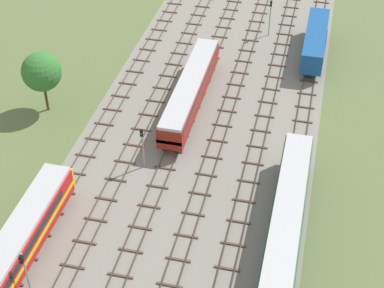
% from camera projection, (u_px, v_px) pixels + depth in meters
% --- Properties ---
extents(ground_plane, '(480.00, 480.00, 0.00)m').
position_uv_depth(ground_plane, '(232.00, 47.00, 85.47)').
color(ground_plane, '#5B6B3D').
extents(ballast_bed, '(26.87, 176.00, 0.01)m').
position_uv_depth(ballast_bed, '(232.00, 47.00, 85.47)').
color(ballast_bed, gray).
rests_on(ballast_bed, ground).
extents(track_far_left, '(2.40, 126.00, 0.29)m').
position_uv_depth(track_far_left, '(157.00, 34.00, 88.21)').
color(track_far_left, '#47382D').
rests_on(track_far_left, ground).
extents(track_left, '(2.40, 126.00, 0.29)m').
position_uv_depth(track_left, '(187.00, 38.00, 87.39)').
color(track_left, '#47382D').
rests_on(track_left, ground).
extents(track_centre_left, '(2.40, 126.00, 0.29)m').
position_uv_depth(track_centre_left, '(218.00, 41.00, 86.56)').
color(track_centre_left, '#47382D').
rests_on(track_centre_left, ground).
extents(track_centre, '(2.40, 126.00, 0.29)m').
position_uv_depth(track_centre, '(249.00, 45.00, 85.73)').
color(track_centre, '#47382D').
rests_on(track_centre, ground).
extents(track_centre_right, '(2.40, 126.00, 0.29)m').
position_uv_depth(track_centre_right, '(281.00, 49.00, 84.91)').
color(track_centre_right, '#47382D').
rests_on(track_centre_right, ground).
extents(track_right, '(2.40, 126.00, 0.29)m').
position_uv_depth(track_right, '(313.00, 53.00, 84.08)').
color(track_right, '#47382D').
rests_on(track_right, ground).
extents(diesel_railcar_far_left_nearest, '(2.96, 20.50, 3.80)m').
position_uv_depth(diesel_railcar_far_left_nearest, '(14.00, 250.00, 52.64)').
color(diesel_railcar_far_left_nearest, red).
rests_on(diesel_railcar_far_left_nearest, ground).
extents(passenger_coach_right_near, '(2.96, 22.00, 3.80)m').
position_uv_depth(passenger_coach_right_near, '(287.00, 218.00, 55.71)').
color(passenger_coach_right_near, '#286638').
rests_on(passenger_coach_right_near, ground).
extents(diesel_railcar_centre_left_mid, '(2.96, 20.50, 3.80)m').
position_uv_depth(diesel_railcar_centre_left_mid, '(190.00, 90.00, 72.37)').
color(diesel_railcar_centre_left_mid, maroon).
rests_on(diesel_railcar_centre_left_mid, ground).
extents(freight_boxcar_right_midfar, '(2.87, 14.00, 3.60)m').
position_uv_depth(freight_boxcar_right_midfar, '(315.00, 40.00, 82.12)').
color(freight_boxcar_right_midfar, '#194C8C').
rests_on(freight_boxcar_right_midfar, ground).
extents(signal_post_nearest, '(0.28, 0.47, 5.27)m').
position_uv_depth(signal_post_nearest, '(142.00, 143.00, 63.16)').
color(signal_post_nearest, gray).
rests_on(signal_post_nearest, ground).
extents(signal_post_near, '(0.28, 0.47, 5.60)m').
position_uv_depth(signal_post_near, '(270.00, 13.00, 86.02)').
color(signal_post_near, gray).
rests_on(signal_post_near, ground).
extents(signal_post_mid, '(0.28, 0.47, 5.30)m').
position_uv_depth(signal_post_mid, '(25.00, 270.00, 50.01)').
color(signal_post_mid, gray).
rests_on(signal_post_mid, ground).
extents(lineside_tree_1, '(4.71, 4.71, 7.78)m').
position_uv_depth(lineside_tree_1, '(41.00, 72.00, 70.26)').
color(lineside_tree_1, '#4C331E').
rests_on(lineside_tree_1, ground).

